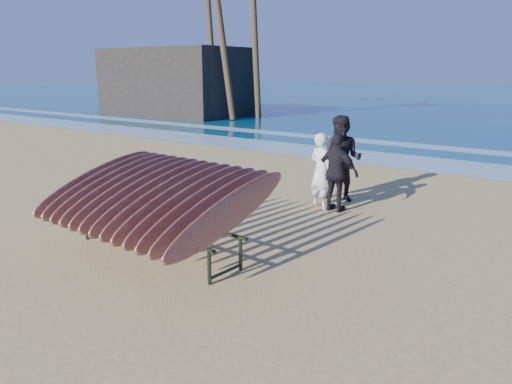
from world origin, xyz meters
TOP-DOWN VIEW (x-y plane):
  - ground at (0.00, 0.00)m, footprint 120.00×120.00m
  - foam_near at (0.00, 10.00)m, footprint 160.00×160.00m
  - foam_far at (0.00, 13.50)m, footprint 160.00×160.00m
  - surfboard_rack at (-1.12, -0.35)m, footprint 3.28×2.71m
  - person_white at (-0.36, 3.59)m, footprint 0.67×0.54m
  - person_dark_a at (-0.29, 4.38)m, footprint 1.00×0.82m
  - person_dark_b at (0.03, 3.55)m, footprint 0.97×0.42m
  - building at (-18.91, 17.80)m, footprint 9.32×5.18m

SIDE VIEW (x-z plane):
  - ground at x=0.00m, z-range 0.00..0.00m
  - foam_far at x=0.00m, z-range 0.01..0.01m
  - foam_near at x=0.00m, z-range 0.01..0.01m
  - person_white at x=-0.36m, z-range 0.00..1.60m
  - person_dark_b at x=0.03m, z-range 0.00..1.63m
  - surfboard_rack at x=-1.12m, z-range 0.17..1.71m
  - person_dark_a at x=-0.29m, z-range 0.00..1.90m
  - building at x=-18.91m, z-range 0.00..4.14m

